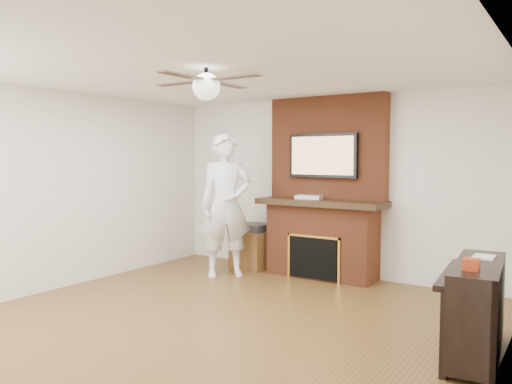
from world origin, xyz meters
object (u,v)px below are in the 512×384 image
Objects in this scene: fireplace at (324,205)px; side_table at (255,247)px; person at (226,205)px; piano at (476,307)px.

side_table is at bearing -176.51° from fireplace.
fireplace is 1.30m from side_table.
side_table is at bearing 41.67° from person.
side_table is (0.03, 0.69, -0.69)m from person.
person is at bearing -146.09° from fireplace.
fireplace reaches higher than person.
fireplace is 1.36m from person.
piano is at bearing -39.30° from fireplace.
piano is at bearing -64.41° from person.
piano is at bearing -20.49° from side_table.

